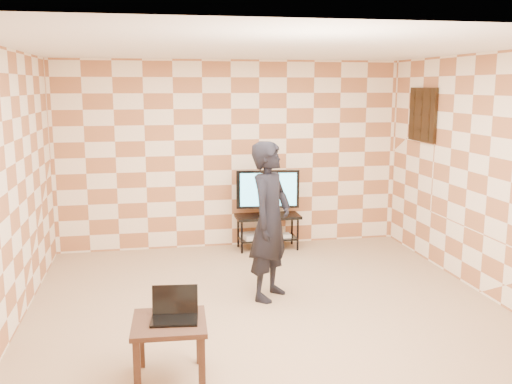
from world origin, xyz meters
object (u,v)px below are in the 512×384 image
(tv_stand, at_px, (268,224))
(tv, at_px, (268,190))
(person, at_px, (270,221))
(side_table, at_px, (169,331))

(tv_stand, relative_size, tv, 1.02)
(tv_stand, bearing_deg, tv, -84.11)
(person, bearing_deg, side_table, -178.00)
(tv_stand, distance_m, tv, 0.50)
(tv_stand, distance_m, side_table, 3.85)
(tv, bearing_deg, side_table, -113.71)
(tv, xyz_separation_m, person, (-0.37, -1.89, 0.01))
(tv_stand, distance_m, person, 1.99)
(tv, distance_m, person, 1.92)
(tv_stand, relative_size, person, 0.53)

